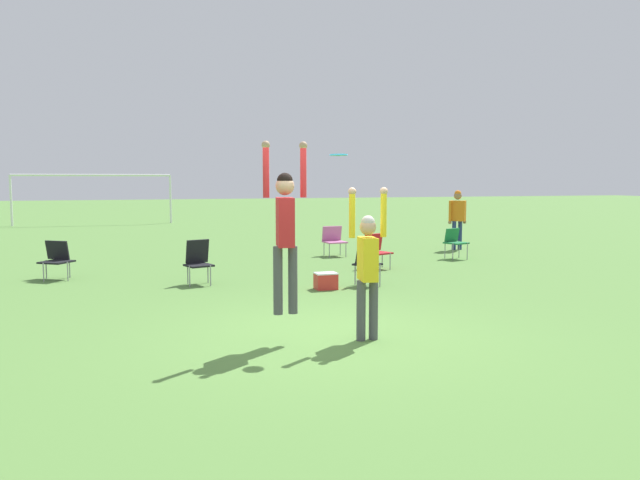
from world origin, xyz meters
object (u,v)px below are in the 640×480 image
at_px(person_defending, 368,261).
at_px(cooler_box, 326,281).
at_px(person_spectator_near, 457,214).
at_px(camping_chair_0, 334,239).
at_px(frisbee, 339,155).
at_px(camping_chair_1, 57,257).
at_px(camping_chair_3, 366,259).
at_px(camping_chair_4, 198,259).
at_px(camping_chair_2, 375,249).
at_px(camping_chair_5, 455,240).
at_px(person_jumping, 285,223).

height_order(person_defending, cooler_box, person_defending).
bearing_deg(cooler_box, person_spectator_near, 42.18).
bearing_deg(camping_chair_0, frisbee, 67.73).
height_order(camping_chair_1, camping_chair_3, camping_chair_3).
relative_size(camping_chair_3, person_spectator_near, 0.50).
bearing_deg(camping_chair_4, person_spectator_near, -172.55).
relative_size(camping_chair_2, person_spectator_near, 0.46).
height_order(frisbee, camping_chair_5, frisbee).
bearing_deg(person_spectator_near, camping_chair_1, -129.51).
bearing_deg(camping_chair_3, cooler_box, -21.01).
bearing_deg(camping_chair_0, camping_chair_4, 37.39).
distance_m(camping_chair_4, cooler_box, 2.65).
relative_size(person_spectator_near, cooler_box, 4.30).
relative_size(camping_chair_4, cooler_box, 2.15).
bearing_deg(frisbee, camping_chair_3, 63.64).
height_order(camping_chair_2, camping_chair_4, camping_chair_4).
distance_m(camping_chair_2, camping_chair_5, 2.88).
height_order(camping_chair_3, camping_chair_5, camping_chair_3).
height_order(camping_chair_5, cooler_box, camping_chair_5).
bearing_deg(cooler_box, camping_chair_5, 35.97).
relative_size(person_defending, camping_chair_0, 2.46).
xyz_separation_m(person_defending, cooler_box, (0.64, 3.78, -0.89)).
xyz_separation_m(camping_chair_1, camping_chair_4, (2.78, -1.52, 0.04)).
height_order(person_jumping, person_defending, person_jumping).
distance_m(frisbee, camping_chair_5, 9.17).
relative_size(person_defending, person_spectator_near, 1.12).
bearing_deg(camping_chair_2, person_jumping, 37.55).
height_order(camping_chair_3, person_spectator_near, person_spectator_near).
bearing_deg(cooler_box, camping_chair_3, 12.96).
bearing_deg(person_spectator_near, person_defending, -87.60).
relative_size(person_jumping, frisbee, 9.25).
bearing_deg(person_spectator_near, camping_chair_5, -83.36).
xyz_separation_m(camping_chair_0, camping_chair_2, (0.18, -2.57, -0.01)).
distance_m(camping_chair_4, person_spectator_near, 9.02).
height_order(frisbee, camping_chair_0, frisbee).
distance_m(frisbee, person_spectator_near, 11.22).
distance_m(camping_chair_3, camping_chair_4, 3.36).
bearing_deg(person_spectator_near, frisbee, -89.61).
xyz_separation_m(camping_chair_0, camping_chair_5, (2.87, -1.54, 0.02)).
relative_size(frisbee, camping_chair_5, 0.29).
relative_size(camping_chair_2, camping_chair_4, 0.91).
relative_size(camping_chair_1, camping_chair_5, 1.04).
relative_size(camping_chair_1, cooler_box, 2.01).
distance_m(camping_chair_1, camping_chair_2, 7.06).
bearing_deg(cooler_box, camping_chair_4, 149.90).
height_order(person_defending, camping_chair_5, person_defending).
height_order(camping_chair_0, person_spectator_near, person_spectator_near).
height_order(camping_chair_1, cooler_box, camping_chair_1).
xyz_separation_m(person_defending, camping_chair_1, (-4.41, 6.62, -0.59)).
bearing_deg(person_defending, camping_chair_3, 166.91).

